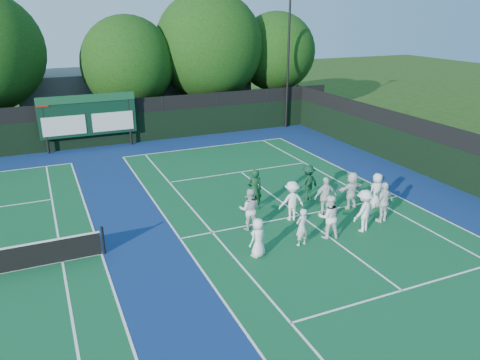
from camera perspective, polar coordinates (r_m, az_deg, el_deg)
name	(u,v)px	position (r m, az deg, el deg)	size (l,w,h in m)	color
ground	(312,225)	(20.04, 8.78, -5.40)	(120.00, 120.00, 0.00)	#203D10
court_apron	(167,241)	(18.66, -8.85, -7.39)	(34.00, 32.00, 0.01)	navy
near_court	(300,215)	(20.80, 7.31, -4.31)	(11.05, 23.85, 0.01)	#11542C
back_fence	(104,126)	(32.17, -16.20, 6.38)	(34.00, 0.08, 3.00)	black
divider_fence_right	(456,161)	(25.94, 24.79, 2.11)	(0.08, 32.00, 3.00)	black
scoreboard	(88,116)	(31.48, -18.07, 7.46)	(6.00, 0.21, 3.55)	black
clubhouse	(138,93)	(40.45, -12.34, 10.32)	(18.00, 6.00, 4.00)	#5E5E63
light_pole_right	(289,42)	(35.51, 5.97, 16.36)	(1.20, 0.30, 10.12)	black
tree_c	(130,65)	(35.52, -13.29, 13.49)	(6.62, 6.62, 8.27)	black
tree_d	(211,49)	(37.11, -3.61, 15.67)	(8.18, 8.18, 10.01)	black
tree_e	(277,54)	(39.54, 4.55, 15.09)	(6.31, 6.31, 8.46)	black
tennis_ball_2	(380,212)	(21.81, 16.65, -3.77)	(0.07, 0.07, 0.07)	#BFDD1A
tennis_ball_3	(214,231)	(19.18, -3.24, -6.27)	(0.07, 0.07, 0.07)	#BFDD1A
tennis_ball_4	(246,197)	(22.56, 0.72, -2.07)	(0.07, 0.07, 0.07)	#BFDD1A
tennis_ball_5	(347,209)	(21.77, 12.88, -3.46)	(0.07, 0.07, 0.07)	#BFDD1A
player_front_0	(258,238)	(17.09, 2.21, -7.05)	(0.73, 0.48, 1.50)	white
player_front_1	(302,227)	(18.00, 7.55, -5.71)	(0.55, 0.36, 1.52)	silver
player_front_2	(329,217)	(18.70, 10.78, -4.41)	(0.87, 0.68, 1.80)	white
player_front_3	(364,211)	(19.56, 14.88, -3.65)	(1.15, 0.66, 1.78)	white
player_front_4	(384,202)	(20.65, 17.12, -2.61)	(1.04, 0.43, 1.78)	white
player_back_0	(250,209)	(19.06, 1.17, -3.59)	(0.86, 0.67, 1.78)	silver
player_back_1	(292,201)	(20.04, 6.32, -2.54)	(1.13, 0.65, 1.75)	white
player_back_2	(325,197)	(20.62, 10.37, -2.02)	(1.05, 0.44, 1.80)	silver
player_back_3	(351,190)	(21.74, 13.43, -1.19)	(1.59, 0.51, 1.71)	white
player_back_4	(377,191)	(22.08, 16.32, -1.24)	(0.80, 0.52, 1.63)	silver
coach_left	(254,190)	(20.92, 1.77, -1.18)	(0.70, 0.46, 1.91)	#103B1E
coach_right	(308,183)	(22.26, 8.29, -0.32)	(1.11, 0.64, 1.72)	#0E361F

